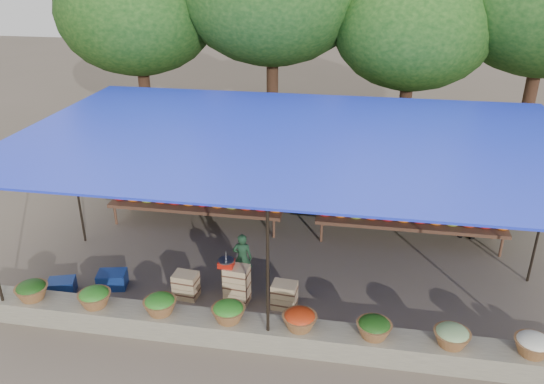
% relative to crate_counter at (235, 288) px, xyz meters
% --- Properties ---
extents(ground, '(60.00, 60.00, 0.00)m').
position_rel_crate_counter_xyz_m(ground, '(0.84, 1.69, -0.31)').
color(ground, brown).
rests_on(ground, ground).
extents(stone_curb, '(10.60, 0.55, 0.40)m').
position_rel_crate_counter_xyz_m(stone_curb, '(0.84, -1.06, -0.11)').
color(stone_curb, '#666052').
rests_on(stone_curb, ground).
extents(stall_canopy, '(10.80, 6.60, 2.82)m').
position_rel_crate_counter_xyz_m(stall_canopy, '(0.84, 1.75, 2.37)').
color(stall_canopy, black).
rests_on(stall_canopy, ground).
extents(produce_baskets, '(8.98, 0.58, 0.34)m').
position_rel_crate_counter_xyz_m(produce_baskets, '(0.74, -1.06, 0.25)').
color(produce_baskets, brown).
rests_on(produce_baskets, stone_curb).
extents(netting_backdrop, '(10.60, 0.06, 2.50)m').
position_rel_crate_counter_xyz_m(netting_backdrop, '(0.84, 4.84, 0.94)').
color(netting_backdrop, '#214D1B').
rests_on(netting_backdrop, ground).
extents(tree_row, '(16.51, 5.50, 7.12)m').
position_rel_crate_counter_xyz_m(tree_row, '(1.34, 7.78, 4.39)').
color(tree_row, '#331E12').
rests_on(tree_row, ground).
extents(fruit_table_left, '(4.21, 0.95, 0.93)m').
position_rel_crate_counter_xyz_m(fruit_table_left, '(-1.65, 3.04, 0.30)').
color(fruit_table_left, '#4E2D1F').
rests_on(fruit_table_left, ground).
extents(fruit_table_right, '(4.21, 0.95, 0.93)m').
position_rel_crate_counter_xyz_m(fruit_table_right, '(3.35, 3.04, 0.30)').
color(fruit_table_right, '#4E2D1F').
rests_on(fruit_table_right, ground).
extents(crate_counter, '(2.38, 0.38, 0.77)m').
position_rel_crate_counter_xyz_m(crate_counter, '(0.00, 0.00, 0.00)').
color(crate_counter, tan).
rests_on(crate_counter, ground).
extents(weighing_scale, '(0.30, 0.30, 0.32)m').
position_rel_crate_counter_xyz_m(weighing_scale, '(-0.16, -0.00, 0.53)').
color(weighing_scale, red).
rests_on(weighing_scale, crate_counter).
extents(vendor_seated, '(0.40, 0.27, 1.06)m').
position_rel_crate_counter_xyz_m(vendor_seated, '(-0.02, 0.72, 0.22)').
color(vendor_seated, '#1B3C24').
rests_on(vendor_seated, ground).
extents(customer_left, '(0.94, 0.74, 1.87)m').
position_rel_crate_counter_xyz_m(customer_left, '(-2.74, 3.42, 0.63)').
color(customer_left, slate).
rests_on(customer_left, ground).
extents(customer_mid, '(1.17, 0.87, 1.61)m').
position_rel_crate_counter_xyz_m(customer_mid, '(2.91, 3.96, 0.49)').
color(customer_mid, slate).
rests_on(customer_mid, ground).
extents(customer_right, '(1.09, 0.55, 1.79)m').
position_rel_crate_counter_xyz_m(customer_right, '(4.69, 3.49, 0.59)').
color(customer_right, slate).
rests_on(customer_right, ground).
extents(blue_crate_front, '(0.62, 0.50, 0.33)m').
position_rel_crate_counter_xyz_m(blue_crate_front, '(-2.51, 0.06, -0.15)').
color(blue_crate_front, navy).
rests_on(blue_crate_front, ground).
extents(blue_crate_back, '(0.58, 0.49, 0.30)m').
position_rel_crate_counter_xyz_m(blue_crate_back, '(-3.38, -0.31, -0.16)').
color(blue_crate_back, navy).
rests_on(blue_crate_back, ground).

